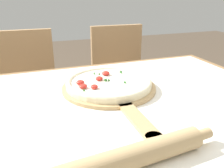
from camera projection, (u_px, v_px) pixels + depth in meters
dining_table at (120, 132)px, 0.84m from camera, size 1.26×0.91×0.77m
towel_cloth at (120, 102)px, 0.80m from camera, size 1.18×0.83×0.00m
pizza_peel at (111, 89)px, 0.88m from camera, size 0.35×0.56×0.01m
pizza at (109, 82)px, 0.89m from camera, size 0.32×0.32×0.04m
rolling_pin at (131, 157)px, 0.49m from camera, size 0.44×0.09×0.05m
chair_left at (28, 90)px, 1.54m from camera, size 0.41×0.41×0.89m
chair_right at (120, 79)px, 1.74m from camera, size 0.41×0.41×0.89m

